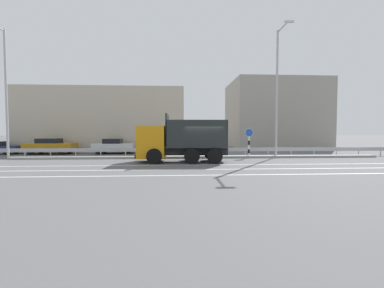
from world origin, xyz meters
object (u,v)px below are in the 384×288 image
at_px(street_lamp_1, 278,88).
at_px(parked_car_2, 114,146).
at_px(street_lamp_0, 5,88).
at_px(parked_car_3, 166,147).
at_px(parked_car_1, 51,146).
at_px(median_road_sign, 249,143).
at_px(church_tower, 253,111).
at_px(dump_truck, 171,144).

height_order(street_lamp_1, parked_car_2, street_lamp_1).
height_order(street_lamp_0, parked_car_3, street_lamp_0).
bearing_deg(parked_car_1, parked_car_2, 91.48).
xyz_separation_m(median_road_sign, church_tower, (8.98, 28.66, 5.04)).
xyz_separation_m(dump_truck, median_road_sign, (6.39, 2.76, -0.03)).
bearing_deg(parked_car_3, parked_car_1, -91.06).
distance_m(dump_truck, church_tower, 35.34).
bearing_deg(street_lamp_0, church_tower, 45.61).
bearing_deg(parked_car_3, dump_truck, 5.00).
relative_size(median_road_sign, church_tower, 0.18).
xyz_separation_m(dump_truck, parked_car_2, (-5.80, 7.40, -0.53)).
distance_m(street_lamp_0, parked_car_3, 13.95).
height_order(street_lamp_0, parked_car_2, street_lamp_0).
relative_size(parked_car_2, church_tower, 0.29).
bearing_deg(parked_car_3, church_tower, 146.50).
bearing_deg(median_road_sign, street_lamp_1, -0.64).
distance_m(street_lamp_1, parked_car_1, 21.69).
bearing_deg(dump_truck, street_lamp_0, 80.71).
height_order(median_road_sign, parked_car_1, median_road_sign).
distance_m(parked_car_1, church_tower, 36.78).
distance_m(street_lamp_0, church_tower, 40.42).
relative_size(street_lamp_0, parked_car_1, 2.23).
bearing_deg(parked_car_3, parked_car_2, -93.21).
bearing_deg(dump_truck, parked_car_3, 7.03).
relative_size(dump_truck, median_road_sign, 2.64).
relative_size(parked_car_1, parked_car_2, 1.13).
relative_size(street_lamp_0, street_lamp_1, 0.96).
height_order(median_road_sign, church_tower, church_tower).
height_order(street_lamp_1, church_tower, church_tower).
relative_size(median_road_sign, street_lamp_1, 0.23).
bearing_deg(dump_truck, parked_car_1, 60.24).
xyz_separation_m(street_lamp_0, parked_car_2, (7.10, 4.85, -4.77)).
bearing_deg(parked_car_2, street_lamp_0, -56.94).
distance_m(parked_car_2, parked_car_3, 5.17).
xyz_separation_m(dump_truck, street_lamp_1, (8.76, 2.74, 4.51)).
bearing_deg(street_lamp_1, church_tower, 77.02).
bearing_deg(dump_truck, church_tower, -24.17).
distance_m(median_road_sign, street_lamp_0, 19.76).
xyz_separation_m(median_road_sign, parked_car_3, (-7.03, 4.36, -0.57)).
bearing_deg(dump_truck, median_road_sign, -64.73).
xyz_separation_m(street_lamp_1, church_tower, (6.61, 28.69, 0.50)).
height_order(street_lamp_1, parked_car_3, street_lamp_1).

